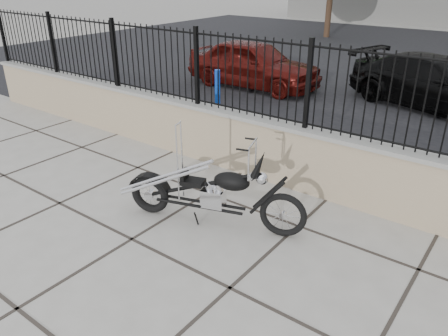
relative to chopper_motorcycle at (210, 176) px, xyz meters
name	(u,v)px	position (x,y,z in m)	size (l,w,h in m)	color
ground_plane	(132,239)	(-0.54, -0.88, -0.68)	(90.00, 90.00, 0.00)	#99968E
parking_lot	(415,67)	(-0.54, 11.62, -0.68)	(30.00, 30.00, 0.00)	black
retaining_wall	(246,143)	(-0.54, 1.62, -0.20)	(14.00, 0.36, 0.96)	gray
iron_fence	(248,76)	(-0.54, 1.62, 0.88)	(14.00, 0.08, 1.20)	black
chopper_motorcycle	(210,176)	(0.00, 0.00, 0.00)	(2.27, 0.40, 1.36)	black
car_red	(253,64)	(-3.45, 6.26, -0.04)	(1.51, 3.74, 1.28)	#4D0E0B
car_black	(436,83)	(1.03, 7.11, -0.08)	(1.67, 4.10, 1.19)	black
bollard_a	(217,92)	(-2.73, 3.70, -0.17)	(0.12, 0.12, 1.01)	blue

